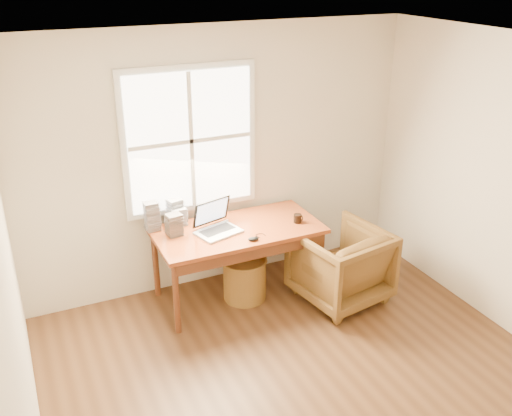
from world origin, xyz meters
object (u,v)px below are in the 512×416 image
Objects in this scene: wicker_stool at (245,279)px; cd_stack_a at (175,211)px; coffee_mug at (297,218)px; armchair at (340,265)px; laptop at (218,219)px; desk at (238,230)px.

cd_stack_a reaches higher than wicker_stool.
armchair is at bearing -65.71° from coffee_mug.
laptop is 0.80m from coffee_mug.
desk reaches higher than armchair.
wicker_stool is 0.99× the size of laptop.
armchair is 3.13× the size of cd_stack_a.
armchair reaches higher than wicker_stool.
wicker_stool is 0.80m from coffee_mug.
desk is 3.80× the size of wicker_stool.
cd_stack_a is (-0.51, 0.35, 0.15)m from desk.
cd_stack_a is at bearing 143.02° from wicker_stool.
cd_stack_a is (-0.30, 0.37, -0.02)m from laptop.
desk is at bearing 148.95° from coffee_mug.
coffee_mug is 1.19m from cd_stack_a.
laptop is (-1.10, 0.43, 0.53)m from armchair.
armchair is 0.95m from wicker_stool.
armchair is (0.90, -0.46, -0.36)m from desk.
laptop reaches higher than coffee_mug.
cd_stack_a is at bearing 145.69° from desk.
coffee_mug reaches higher than armchair.
coffee_mug is (0.58, -0.13, 0.06)m from desk.
armchair is 9.50× the size of coffee_mug.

